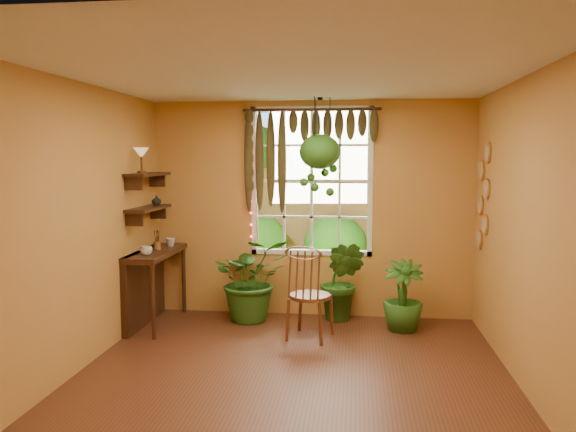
% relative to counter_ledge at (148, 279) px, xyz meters
% --- Properties ---
extents(floor, '(4.50, 4.50, 0.00)m').
position_rel_counter_ledge_xyz_m(floor, '(1.91, -1.60, -0.55)').
color(floor, '#582C19').
rests_on(floor, ground).
extents(ceiling, '(4.50, 4.50, 0.00)m').
position_rel_counter_ledge_xyz_m(ceiling, '(1.91, -1.60, 2.15)').
color(ceiling, white).
rests_on(ceiling, wall_back).
extents(wall_back, '(4.00, 0.00, 4.00)m').
position_rel_counter_ledge_xyz_m(wall_back, '(1.91, 0.65, 0.80)').
color(wall_back, '#CC8245').
rests_on(wall_back, floor).
extents(wall_left, '(0.00, 4.50, 4.50)m').
position_rel_counter_ledge_xyz_m(wall_left, '(-0.09, -1.60, 0.80)').
color(wall_left, '#CC8245').
rests_on(wall_left, floor).
extents(wall_right, '(0.00, 4.50, 4.50)m').
position_rel_counter_ledge_xyz_m(wall_right, '(3.91, -1.60, 0.80)').
color(wall_right, '#CC8245').
rests_on(wall_right, floor).
extents(window, '(1.52, 0.10, 1.86)m').
position_rel_counter_ledge_xyz_m(window, '(1.91, 0.68, 1.15)').
color(window, white).
rests_on(window, wall_back).
extents(valance_vine, '(1.70, 0.12, 1.10)m').
position_rel_counter_ledge_xyz_m(valance_vine, '(1.82, 0.56, 1.73)').
color(valance_vine, '#3B1A10').
rests_on(valance_vine, window).
extents(string_lights, '(0.03, 0.03, 1.54)m').
position_rel_counter_ledge_xyz_m(string_lights, '(1.15, 0.59, 1.20)').
color(string_lights, '#FF2633').
rests_on(string_lights, window).
extents(wall_plates, '(0.04, 0.32, 1.10)m').
position_rel_counter_ledge_xyz_m(wall_plates, '(3.89, 0.19, 1.00)').
color(wall_plates, '#F4E2C7').
rests_on(wall_plates, wall_right).
extents(counter_ledge, '(0.40, 1.20, 0.90)m').
position_rel_counter_ledge_xyz_m(counter_ledge, '(0.00, 0.00, 0.00)').
color(counter_ledge, '#3B1A10').
rests_on(counter_ledge, floor).
extents(shelf_lower, '(0.25, 0.90, 0.04)m').
position_rel_counter_ledge_xyz_m(shelf_lower, '(0.03, 0.00, 0.85)').
color(shelf_lower, '#3B1A10').
rests_on(shelf_lower, wall_left).
extents(shelf_upper, '(0.25, 0.90, 0.04)m').
position_rel_counter_ledge_xyz_m(shelf_upper, '(0.03, 0.00, 1.25)').
color(shelf_upper, '#3B1A10').
rests_on(shelf_upper, wall_left).
extents(backyard, '(14.00, 10.00, 12.00)m').
position_rel_counter_ledge_xyz_m(backyard, '(2.15, 5.27, 0.73)').
color(backyard, '#2A5217').
rests_on(backyard, ground).
extents(windsor_chair, '(0.56, 0.58, 1.22)m').
position_rel_counter_ledge_xyz_m(windsor_chair, '(1.97, -0.33, -0.20)').
color(windsor_chair, brown).
rests_on(windsor_chair, floor).
extents(potted_plant_left, '(1.14, 1.06, 1.03)m').
position_rel_counter_ledge_xyz_m(potted_plant_left, '(1.21, 0.31, -0.03)').
color(potted_plant_left, '#1A4512').
rests_on(potted_plant_left, floor).
extents(potted_plant_mid, '(0.66, 0.60, 0.99)m').
position_rel_counter_ledge_xyz_m(potted_plant_mid, '(2.31, 0.43, -0.06)').
color(potted_plant_mid, '#1A4512').
rests_on(potted_plant_mid, floor).
extents(potted_plant_right, '(0.46, 0.46, 0.82)m').
position_rel_counter_ledge_xyz_m(potted_plant_right, '(3.02, 0.11, -0.14)').
color(potted_plant_right, '#1A4512').
rests_on(potted_plant_right, floor).
extents(hanging_basket, '(0.48, 0.48, 1.17)m').
position_rel_counter_ledge_xyz_m(hanging_basket, '(2.03, 0.30, 1.46)').
color(hanging_basket, black).
rests_on(hanging_basket, ceiling).
extents(cup_a, '(0.14, 0.14, 0.11)m').
position_rel_counter_ledge_xyz_m(cup_a, '(0.13, -0.35, 0.40)').
color(cup_a, silver).
rests_on(cup_a, counter_ledge).
extents(cup_b, '(0.15, 0.15, 0.10)m').
position_rel_counter_ledge_xyz_m(cup_b, '(0.19, 0.30, 0.40)').
color(cup_b, beige).
rests_on(cup_b, counter_ledge).
extents(brush_jar, '(0.08, 0.08, 0.30)m').
position_rel_counter_ledge_xyz_m(brush_jar, '(0.11, 0.05, 0.46)').
color(brush_jar, brown).
rests_on(brush_jar, counter_ledge).
extents(shelf_vase, '(0.14, 0.14, 0.12)m').
position_rel_counter_ledge_xyz_m(shelf_vase, '(0.04, 0.25, 0.93)').
color(shelf_vase, '#B2AD99').
rests_on(shelf_vase, shelf_lower).
extents(tiffany_lamp, '(0.17, 0.17, 0.29)m').
position_rel_counter_ledge_xyz_m(tiffany_lamp, '(0.05, -0.22, 1.48)').
color(tiffany_lamp, brown).
rests_on(tiffany_lamp, shelf_upper).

